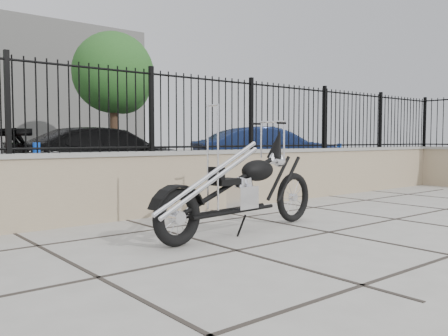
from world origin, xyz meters
TOP-DOWN VIEW (x-y plane):
  - ground_plane at (0.00, 0.00)m, footprint 90.00×90.00m
  - parking_lot at (0.00, 12.50)m, footprint 30.00×30.00m
  - retaining_wall at (0.00, 2.50)m, footprint 14.00×0.36m
  - iron_fence at (0.00, 2.50)m, footprint 14.00×0.08m
  - chopper_motorcycle at (-0.89, 0.65)m, footprint 2.63×0.75m
  - car_black at (0.65, 7.35)m, footprint 4.95×2.07m
  - car_blue at (5.74, 6.89)m, footprint 4.86×3.18m
  - bollard_a at (-1.84, 5.11)m, footprint 0.15×0.15m
  - bollard_b at (2.70, 4.17)m, footprint 0.12×0.12m
  - bollard_c at (5.96, 4.35)m, footprint 0.14×0.14m
  - tree_right at (5.19, 16.24)m, footprint 3.65×3.65m

SIDE VIEW (x-z plane):
  - ground_plane at x=0.00m, z-range 0.00..0.00m
  - parking_lot at x=0.00m, z-range 0.00..0.00m
  - bollard_b at x=2.70m, z-range 0.00..0.89m
  - retaining_wall at x=0.00m, z-range 0.00..0.96m
  - bollard_c at x=5.96m, z-range 0.00..1.03m
  - bollard_a at x=-1.84m, z-range 0.00..1.08m
  - car_black at x=0.65m, z-range 0.00..1.43m
  - car_blue at x=5.74m, z-range 0.00..1.51m
  - chopper_motorcycle at x=-0.89m, z-range 0.00..1.56m
  - iron_fence at x=0.00m, z-range 0.96..2.16m
  - tree_right at x=5.19m, z-range 1.23..7.39m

